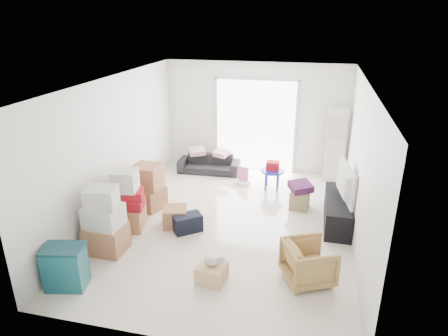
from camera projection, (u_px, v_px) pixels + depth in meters
name	position (u px, v px, depth m)	size (l,w,h in m)	color
room_shell	(229.00, 157.00, 7.14)	(4.98, 6.48, 3.18)	silver
sliding_door	(255.00, 122.00, 9.88)	(2.10, 0.04, 2.33)	white
ac_tower	(335.00, 146.00, 9.30)	(0.45, 0.30, 1.75)	silver
tv_console	(337.00, 210.00, 7.58)	(0.47, 1.56, 0.52)	black
television	(339.00, 195.00, 7.46)	(1.13, 0.65, 0.15)	black
sofa	(209.00, 161.00, 10.02)	(1.53, 0.45, 0.60)	black
pillow_left	(197.00, 146.00, 9.94)	(0.40, 0.32, 0.13)	#D59BA3
pillow_right	(221.00, 148.00, 9.81)	(0.33, 0.26, 0.11)	#D59BA3
armchair	(309.00, 261.00, 5.89)	(0.68, 0.63, 0.70)	#A28248
storage_bins	(65.00, 267.00, 5.77)	(0.65, 0.51, 0.66)	#15545F
box_stack_a	(105.00, 224.00, 6.58)	(0.64, 0.54, 1.16)	#916341
box_stack_b	(127.00, 203.00, 7.33)	(0.69, 0.66, 1.15)	#916341
box_stack_c	(148.00, 187.00, 8.13)	(0.76, 0.70, 0.93)	#916341
loose_box	(175.00, 217.00, 7.52)	(0.43, 0.43, 0.36)	#916341
duffel_bag	(187.00, 223.00, 7.33)	(0.51, 0.31, 0.33)	black
ottoman	(300.00, 200.00, 8.19)	(0.38, 0.38, 0.38)	#988558
blanket	(300.00, 188.00, 8.10)	(0.41, 0.41, 0.14)	#522051
kids_table	(272.00, 169.00, 9.00)	(0.53, 0.53, 0.66)	#1E23BA
toy_walker	(242.00, 179.00, 9.38)	(0.38, 0.36, 0.41)	silver
wood_crate	(212.00, 273.00, 5.97)	(0.40, 0.40, 0.27)	#E0B281
plush_bunny	(214.00, 261.00, 5.89)	(0.31, 0.17, 0.15)	#B2ADA8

